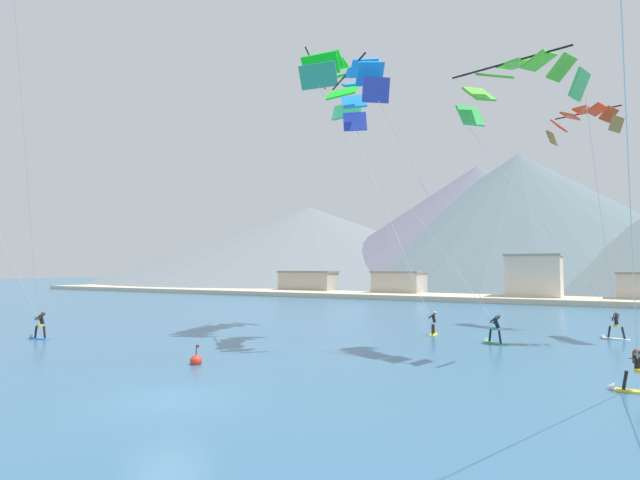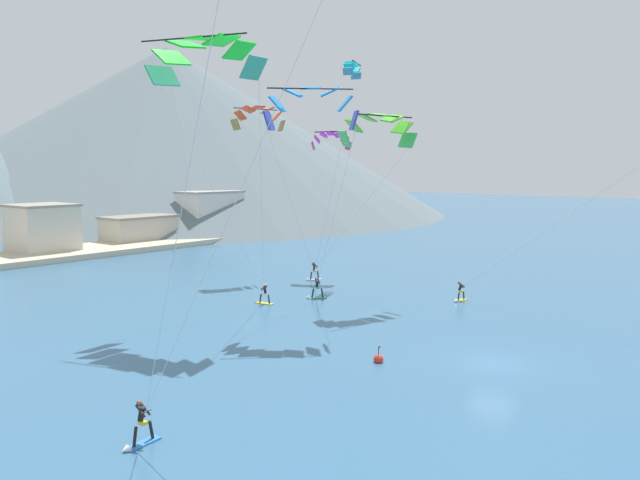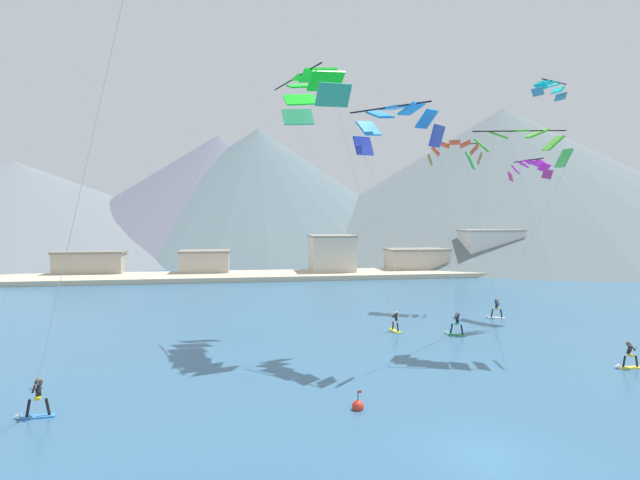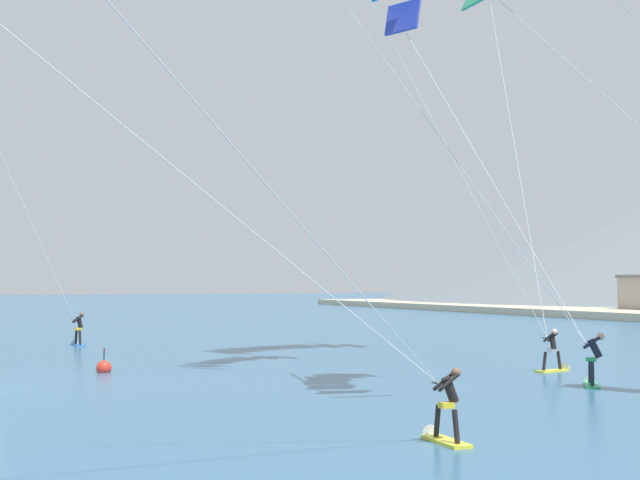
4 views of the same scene
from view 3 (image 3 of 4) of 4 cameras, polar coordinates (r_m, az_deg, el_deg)
The scene contains 23 objects.
ground_plane at distance 21.31m, azimuth 18.10°, elevation -22.29°, with size 400.00×400.00×0.00m, color #336084.
kitesurfer_near_lead at distance 47.57m, azimuth 19.29°, elevation -7.77°, with size 1.78×0.89×1.79m.
kitesurfer_near_trail at distance 40.43m, azimuth 8.47°, elevation -9.59°, with size 0.69×1.78×1.67m.
kitesurfer_mid_center at distance 40.07m, azimuth 15.09°, elevation -9.60°, with size 1.63×1.37×1.79m.
kitesurfer_far_left at distance 26.70m, azimuth -29.95°, elevation -16.02°, with size 1.77×0.61×1.82m.
kitesurfer_far_right at distance 35.46m, azimuth 31.61°, elevation -11.67°, with size 1.76×0.60×1.63m.
parafoil_kite_near_lead at distance 36.56m, azimuth 21.57°, elevation 10.09°, with size 7.45×11.56×13.61m.
parafoil_kite_near_trail at distance 37.59m, azimuth -0.93°, elevation 16.65°, with size 9.10×8.71×18.07m.
parafoil_kite_mid_center at distance 32.97m, azimuth 8.73°, elevation 12.99°, with size 9.02×7.53×14.75m.
parafoil_kite_distant_high_outer at distance 48.62m, azimuth 24.77°, elevation 15.52°, with size 3.77×2.34×1.36m.
parafoil_kite_distant_low_drift at distance 51.76m, azimuth 15.14°, elevation 9.91°, with size 5.30×3.34×2.37m.
parafoil_kite_distant_mid_solo at distance 49.41m, azimuth 22.84°, elevation 7.62°, with size 2.75×3.83×1.88m.
race_marker_buoy at distance 24.49m, azimuth 4.36°, elevation -18.41°, with size 0.56×0.56×1.02m.
shoreline_strip at distance 75.77m, azimuth -2.20°, elevation -4.01°, with size 180.00×10.00×0.70m, color beige.
shore_building_harbour_front at distance 87.73m, azimuth 18.88°, elevation -1.17°, with size 9.87×5.49×7.04m.
shore_building_promenade_mid at distance 78.33m, azimuth 1.36°, elevation -1.73°, with size 6.86×6.98×6.30m.
shore_building_quay_east at distance 82.96m, azimuth 10.98°, elevation -2.34°, with size 9.87×5.55×4.00m.
shore_building_quay_west at distance 78.99m, azimuth -13.03°, elevation -2.59°, with size 7.64×5.56×4.01m.
shore_building_old_town at distance 82.61m, azimuth -24.79°, elevation -2.55°, with size 10.17×4.36×3.97m.
mountain_peak_west_ridge at distance 140.94m, azimuth 20.11°, elevation 6.40°, with size 126.24×126.24×37.88m.
mountain_peak_central_summit at distance 136.47m, azimuth -7.06°, elevation 5.64°, with size 99.22×99.22×33.03m.
mountain_peak_east_shoulder at distance 146.89m, azimuth -31.47°, elevation 3.17°, with size 125.83×125.83×23.27m.
mountain_peak_far_spur at distance 138.99m, azimuth -11.52°, elevation 5.23°, with size 97.04×97.04×31.45m.
Camera 3 is at (-8.93, -17.19, 8.87)m, focal length 28.00 mm.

